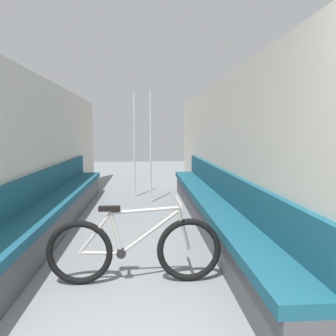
{
  "coord_description": "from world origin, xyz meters",
  "views": [
    {
      "loc": [
        0.17,
        -0.93,
        1.46
      ],
      "look_at": [
        0.46,
        3.1,
        1.01
      ],
      "focal_mm": 35.0,
      "sensor_mm": 36.0,
      "label": 1
    }
  ],
  "objects_px": {
    "grab_pole_near": "(135,147)",
    "grab_pole_far": "(151,149)",
    "bench_seat_row_right": "(212,208)",
    "bicycle": "(135,249)",
    "bench_seat_row_left": "(54,211)"
  },
  "relations": [
    {
      "from": "grab_pole_near",
      "to": "grab_pole_far",
      "type": "distance_m",
      "value": 0.69
    },
    {
      "from": "bench_seat_row_right",
      "to": "bicycle",
      "type": "xyz_separation_m",
      "value": [
        -1.11,
        -1.77,
        0.03
      ]
    },
    {
      "from": "grab_pole_far",
      "to": "bench_seat_row_left",
      "type": "bearing_deg",
      "value": -128.54
    },
    {
      "from": "bench_seat_row_right",
      "to": "grab_pole_near",
      "type": "bearing_deg",
      "value": 116.85
    },
    {
      "from": "bench_seat_row_left",
      "to": "grab_pole_near",
      "type": "xyz_separation_m",
      "value": [
        1.12,
        2.43,
        0.81
      ]
    },
    {
      "from": "bicycle",
      "to": "grab_pole_far",
      "type": "height_order",
      "value": "grab_pole_far"
    },
    {
      "from": "bench_seat_row_left",
      "to": "bench_seat_row_right",
      "type": "height_order",
      "value": "same"
    },
    {
      "from": "bench_seat_row_right",
      "to": "bench_seat_row_left",
      "type": "bearing_deg",
      "value": 180.0
    },
    {
      "from": "grab_pole_near",
      "to": "grab_pole_far",
      "type": "relative_size",
      "value": 1.0
    },
    {
      "from": "bench_seat_row_left",
      "to": "bicycle",
      "type": "relative_size",
      "value": 3.72
    },
    {
      "from": "bench_seat_row_right",
      "to": "grab_pole_near",
      "type": "xyz_separation_m",
      "value": [
        -1.23,
        2.43,
        0.81
      ]
    },
    {
      "from": "grab_pole_far",
      "to": "grab_pole_near",
      "type": "bearing_deg",
      "value": 119.97
    },
    {
      "from": "bench_seat_row_right",
      "to": "bicycle",
      "type": "distance_m",
      "value": 2.09
    },
    {
      "from": "grab_pole_far",
      "to": "bicycle",
      "type": "bearing_deg",
      "value": -93.51
    },
    {
      "from": "bench_seat_row_left",
      "to": "bench_seat_row_right",
      "type": "xyz_separation_m",
      "value": [
        2.35,
        0.0,
        0.0
      ]
    }
  ]
}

